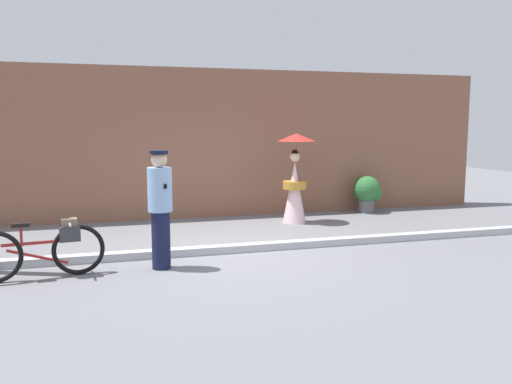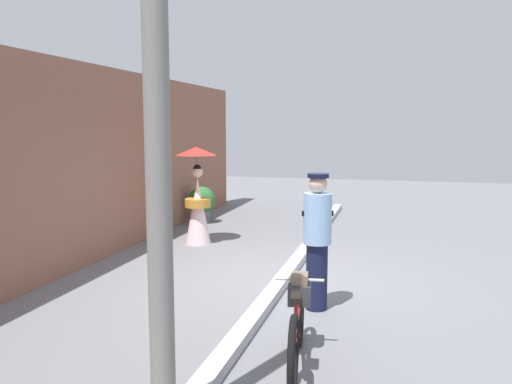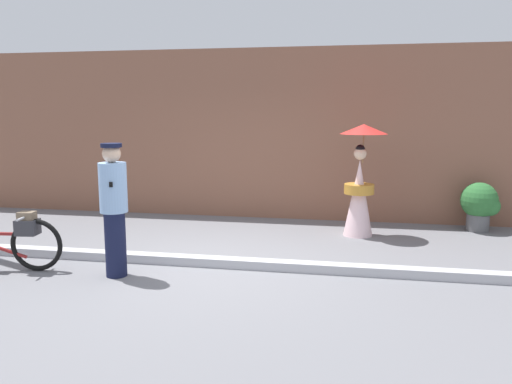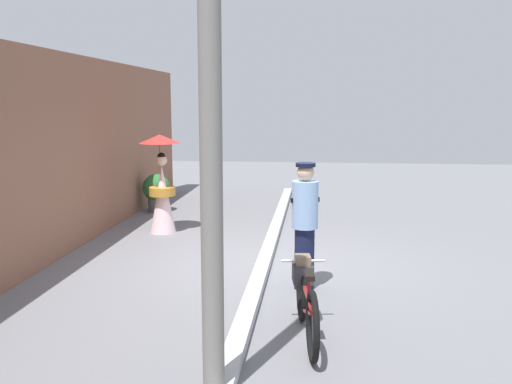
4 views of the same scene
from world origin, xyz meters
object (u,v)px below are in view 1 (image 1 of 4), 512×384
(person_officer, at_px, (160,206))
(person_with_parasol, at_px, (295,179))
(bicycle_near_officer, at_px, (44,248))
(potted_plant_by_door, at_px, (368,192))

(person_officer, distance_m, person_with_parasol, 4.07)
(bicycle_near_officer, relative_size, potted_plant_by_door, 2.01)
(person_with_parasol, bearing_deg, person_officer, -137.71)
(person_officer, bearing_deg, bicycle_near_officer, -178.14)
(bicycle_near_officer, relative_size, person_with_parasol, 0.92)
(person_with_parasol, bearing_deg, potted_plant_by_door, 18.67)
(bicycle_near_officer, xyz_separation_m, potted_plant_by_door, (6.59, 3.48, 0.07))
(person_with_parasol, height_order, potted_plant_by_door, person_with_parasol)
(bicycle_near_officer, bearing_deg, potted_plant_by_door, 27.86)
(bicycle_near_officer, distance_m, person_officer, 1.60)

